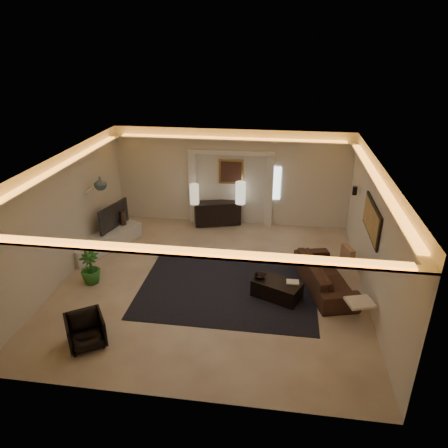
# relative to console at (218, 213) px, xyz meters

# --- Properties ---
(floor) EXTENTS (7.00, 7.00, 0.00)m
(floor) POSITION_rel_console_xyz_m (0.38, -3.25, -0.40)
(floor) COLOR beige
(floor) RESTS_ON ground
(ceiling) EXTENTS (7.00, 7.00, 0.00)m
(ceiling) POSITION_rel_console_xyz_m (0.38, -3.25, 2.50)
(ceiling) COLOR white
(ceiling) RESTS_ON ground
(wall_back) EXTENTS (7.00, 0.00, 7.00)m
(wall_back) POSITION_rel_console_xyz_m (0.38, 0.25, 1.05)
(wall_back) COLOR beige
(wall_back) RESTS_ON ground
(wall_front) EXTENTS (7.00, 0.00, 7.00)m
(wall_front) POSITION_rel_console_xyz_m (0.38, -6.75, 1.05)
(wall_front) COLOR beige
(wall_front) RESTS_ON ground
(wall_left) EXTENTS (0.00, 7.00, 7.00)m
(wall_left) POSITION_rel_console_xyz_m (-3.12, -3.25, 1.05)
(wall_left) COLOR beige
(wall_left) RESTS_ON ground
(wall_right) EXTENTS (0.00, 7.00, 7.00)m
(wall_right) POSITION_rel_console_xyz_m (3.88, -3.25, 1.05)
(wall_right) COLOR beige
(wall_right) RESTS_ON ground
(cove_soffit) EXTENTS (7.00, 7.00, 0.04)m
(cove_soffit) POSITION_rel_console_xyz_m (0.38, -3.25, 2.22)
(cove_soffit) COLOR silver
(cove_soffit) RESTS_ON ceiling
(daylight_slit) EXTENTS (0.25, 0.03, 1.00)m
(daylight_slit) POSITION_rel_console_xyz_m (1.73, 0.23, 0.95)
(daylight_slit) COLOR white
(daylight_slit) RESTS_ON wall_back
(area_rug) EXTENTS (4.00, 3.00, 0.01)m
(area_rug) POSITION_rel_console_xyz_m (0.78, -3.45, -0.39)
(area_rug) COLOR black
(area_rug) RESTS_ON ground
(pilaster_left) EXTENTS (0.22, 0.20, 2.20)m
(pilaster_left) POSITION_rel_console_xyz_m (-0.77, 0.15, 0.70)
(pilaster_left) COLOR silver
(pilaster_left) RESTS_ON ground
(pilaster_right) EXTENTS (0.22, 0.20, 2.20)m
(pilaster_right) POSITION_rel_console_xyz_m (1.53, 0.15, 0.70)
(pilaster_right) COLOR silver
(pilaster_right) RESTS_ON ground
(alcove_header) EXTENTS (2.52, 0.20, 0.12)m
(alcove_header) POSITION_rel_console_xyz_m (0.38, 0.15, 1.85)
(alcove_header) COLOR silver
(alcove_header) RESTS_ON wall_back
(painting_frame) EXTENTS (0.74, 0.04, 0.74)m
(painting_frame) POSITION_rel_console_xyz_m (0.38, 0.22, 1.25)
(painting_frame) COLOR tan
(painting_frame) RESTS_ON wall_back
(painting_canvas) EXTENTS (0.62, 0.02, 0.62)m
(painting_canvas) POSITION_rel_console_xyz_m (0.38, 0.19, 1.25)
(painting_canvas) COLOR #4C2D1E
(painting_canvas) RESTS_ON wall_back
(art_panel_frame) EXTENTS (0.04, 1.64, 0.74)m
(art_panel_frame) POSITION_rel_console_xyz_m (3.85, -2.95, 1.30)
(art_panel_frame) COLOR black
(art_panel_frame) RESTS_ON wall_right
(art_panel_gold) EXTENTS (0.02, 1.50, 0.62)m
(art_panel_gold) POSITION_rel_console_xyz_m (3.82, -2.95, 1.30)
(art_panel_gold) COLOR tan
(art_panel_gold) RESTS_ON wall_right
(wall_sconce) EXTENTS (0.12, 0.12, 0.22)m
(wall_sconce) POSITION_rel_console_xyz_m (3.76, -1.05, 1.28)
(wall_sconce) COLOR black
(wall_sconce) RESTS_ON wall_right
(wall_niche) EXTENTS (0.10, 0.55, 0.04)m
(wall_niche) POSITION_rel_console_xyz_m (-3.06, -1.85, 1.25)
(wall_niche) COLOR silver
(wall_niche) RESTS_ON wall_left
(console) EXTENTS (1.45, 0.81, 0.69)m
(console) POSITION_rel_console_xyz_m (0.00, 0.00, 0.00)
(console) COLOR black
(console) RESTS_ON ground
(lamp_left) EXTENTS (0.29, 0.29, 0.60)m
(lamp_left) POSITION_rel_console_xyz_m (-0.66, -0.22, 0.69)
(lamp_left) COLOR beige
(lamp_left) RESTS_ON console
(lamp_right) EXTENTS (0.39, 0.39, 0.66)m
(lamp_right) POSITION_rel_console_xyz_m (0.69, 0.00, 0.69)
(lamp_right) COLOR white
(lamp_right) RESTS_ON console
(media_ledge) EXTENTS (1.45, 2.28, 0.42)m
(media_ledge) POSITION_rel_console_xyz_m (-2.77, -2.02, -0.18)
(media_ledge) COLOR silver
(media_ledge) RESTS_ON ground
(tv) EXTENTS (1.22, 0.46, 0.70)m
(tv) POSITION_rel_console_xyz_m (-2.77, -1.52, 0.40)
(tv) COLOR black
(tv) RESTS_ON media_ledge
(figurine) EXTENTS (0.17, 0.17, 0.42)m
(figurine) POSITION_rel_console_xyz_m (-2.49, -1.32, 0.24)
(figurine) COLOR #412D22
(figurine) RESTS_ON media_ledge
(ginger_jar) EXTENTS (0.38, 0.38, 0.34)m
(ginger_jar) POSITION_rel_console_xyz_m (-2.77, -1.87, 1.44)
(ginger_jar) COLOR #414C52
(ginger_jar) RESTS_ON wall_niche
(plant) EXTENTS (0.47, 0.47, 0.81)m
(plant) POSITION_rel_console_xyz_m (-2.42, -3.67, 0.01)
(plant) COLOR #286823
(plant) RESTS_ON ground
(sofa) EXTENTS (2.33, 1.40, 0.64)m
(sofa) POSITION_rel_console_xyz_m (2.98, -3.11, -0.08)
(sofa) COLOR black
(sofa) RESTS_ON ground
(throw_blanket) EXTENTS (0.61, 0.55, 0.06)m
(throw_blanket) POSITION_rel_console_xyz_m (3.53, -4.42, 0.15)
(throw_blanket) COLOR beige
(throw_blanket) RESTS_ON sofa
(throw_pillow) EXTENTS (0.29, 0.47, 0.45)m
(throw_pillow) POSITION_rel_console_xyz_m (3.53, -2.51, 0.15)
(throw_pillow) COLOR #A97958
(throw_pillow) RESTS_ON sofa
(coffee_table) EXTENTS (1.17, 0.94, 0.39)m
(coffee_table) POSITION_rel_console_xyz_m (1.91, -3.66, -0.20)
(coffee_table) COLOR black
(coffee_table) RESTS_ON ground
(bowl) EXTENTS (0.29, 0.29, 0.07)m
(bowl) POSITION_rel_console_xyz_m (1.52, -3.52, 0.04)
(bowl) COLOR black
(bowl) RESTS_ON coffee_table
(magazine) EXTENTS (0.28, 0.20, 0.03)m
(magazine) POSITION_rel_console_xyz_m (2.24, -3.65, 0.02)
(magazine) COLOR beige
(magazine) RESTS_ON coffee_table
(armchair) EXTENTS (0.93, 0.94, 0.62)m
(armchair) POSITION_rel_console_xyz_m (-1.58, -5.73, -0.09)
(armchair) COLOR black
(armchair) RESTS_ON ground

